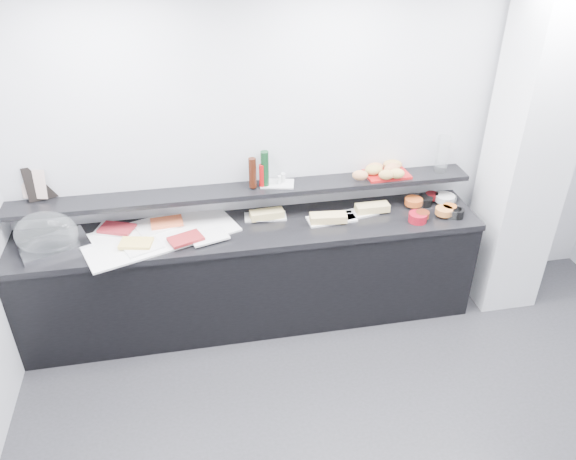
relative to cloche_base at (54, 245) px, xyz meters
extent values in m
cube|color=silver|center=(2.14, 0.32, 0.43)|extent=(5.00, 0.02, 2.70)
plane|color=white|center=(2.14, -1.68, 1.78)|extent=(5.00, 5.00, 0.00)
cube|color=silver|center=(3.64, -0.03, 0.43)|extent=(0.50, 0.50, 2.70)
cube|color=black|center=(1.44, 0.02, -0.50)|extent=(3.60, 0.60, 0.85)
cube|color=black|center=(1.44, 0.02, -0.05)|extent=(3.62, 0.62, 0.05)
cube|color=black|center=(1.44, 0.19, 0.21)|extent=(3.60, 0.25, 0.04)
cube|color=silver|center=(0.00, 0.00, 0.00)|extent=(0.55, 0.46, 0.04)
ellipsoid|color=white|center=(-0.03, 0.00, 0.11)|extent=(0.46, 0.31, 0.34)
cube|color=white|center=(0.75, 0.04, -0.01)|extent=(1.25, 0.89, 0.01)
cube|color=white|center=(0.42, 0.15, 0.00)|extent=(0.33, 0.27, 0.01)
cube|color=maroon|center=(0.44, 0.12, 0.02)|extent=(0.29, 0.24, 0.02)
cube|color=white|center=(0.74, 0.14, 0.00)|extent=(0.38, 0.32, 0.01)
cube|color=#F96333|center=(0.81, 0.15, 0.02)|extent=(0.26, 0.18, 0.02)
cube|color=white|center=(0.64, -0.15, 0.00)|extent=(0.31, 0.26, 0.01)
cube|color=#F6D15F|center=(0.59, -0.11, 0.02)|extent=(0.26, 0.19, 0.02)
cube|color=white|center=(1.11, -0.09, 0.00)|extent=(0.32, 0.26, 0.01)
cube|color=maroon|center=(0.95, -0.12, 0.02)|extent=(0.28, 0.23, 0.02)
cube|color=white|center=(1.58, 0.15, -0.01)|extent=(0.34, 0.17, 0.01)
cube|color=#E0C775|center=(1.59, 0.12, 0.02)|extent=(0.27, 0.12, 0.06)
cylinder|color=#BBBDC3|center=(1.56, 0.06, 0.00)|extent=(0.16, 0.03, 0.01)
cube|color=white|center=(2.09, 0.01, -0.01)|extent=(0.40, 0.19, 0.01)
cube|color=#DEBE74|center=(2.05, -0.03, 0.02)|extent=(0.29, 0.14, 0.06)
cylinder|color=silver|center=(2.03, -0.05, 0.00)|extent=(0.16, 0.03, 0.01)
cube|color=silver|center=(2.30, 0.06, -0.01)|extent=(0.38, 0.22, 0.01)
cube|color=#E1C476|center=(2.44, 0.06, 0.02)|extent=(0.27, 0.11, 0.06)
cylinder|color=silver|center=(2.29, 0.05, 0.00)|extent=(0.16, 0.02, 0.01)
cylinder|color=white|center=(2.82, 0.12, 0.02)|extent=(0.20, 0.20, 0.07)
cylinder|color=#D9561D|center=(2.80, 0.10, 0.03)|extent=(0.18, 0.18, 0.05)
cylinder|color=black|center=(2.90, 0.11, 0.02)|extent=(0.16, 0.16, 0.07)
cylinder|color=#5F0D11|center=(2.98, 0.16, 0.03)|extent=(0.14, 0.14, 0.05)
cylinder|color=white|center=(3.09, 0.09, 0.02)|extent=(0.17, 0.17, 0.07)
cylinder|color=silver|center=(3.08, 0.11, 0.03)|extent=(0.18, 0.18, 0.05)
cylinder|color=maroon|center=(2.74, -0.13, 0.02)|extent=(0.19, 0.19, 0.07)
cylinder|color=#591D0C|center=(2.79, -0.12, 0.03)|extent=(0.13, 0.13, 0.05)
cylinder|color=silver|center=(3.04, -0.10, 0.02)|extent=(0.15, 0.15, 0.07)
cylinder|color=orange|center=(2.98, -0.10, 0.03)|extent=(0.18, 0.18, 0.05)
cylinder|color=black|center=(3.08, -0.13, 0.02)|extent=(0.14, 0.14, 0.07)
cylinder|color=#D2631C|center=(3.04, -0.06, 0.03)|extent=(0.13, 0.13, 0.05)
cube|color=black|center=(-0.07, 0.32, 0.36)|extent=(0.24, 0.14, 0.26)
cube|color=#D2A397|center=(-0.12, 0.30, 0.36)|extent=(0.19, 0.09, 0.22)
cube|color=silver|center=(1.69, 0.21, 0.24)|extent=(0.29, 0.21, 0.01)
cylinder|color=#0E351A|center=(1.60, 0.25, 0.37)|extent=(0.07, 0.07, 0.26)
cylinder|color=#331309|center=(1.49, 0.19, 0.36)|extent=(0.07, 0.07, 0.24)
cylinder|color=#0D3217|center=(1.59, 0.20, 0.38)|extent=(0.07, 0.07, 0.28)
cylinder|color=#AC0C0D|center=(1.57, 0.19, 0.33)|extent=(0.05, 0.05, 0.18)
cylinder|color=silver|center=(1.74, 0.23, 0.28)|extent=(0.04, 0.04, 0.07)
cylinder|color=silver|center=(1.70, 0.20, 0.28)|extent=(0.04, 0.04, 0.07)
cube|color=#B31314|center=(2.59, 0.22, 0.24)|extent=(0.36, 0.26, 0.02)
ellipsoid|color=tan|center=(2.48, 0.24, 0.29)|extent=(0.14, 0.11, 0.08)
ellipsoid|color=#C7834B|center=(2.49, 0.24, 0.29)|extent=(0.18, 0.14, 0.08)
ellipsoid|color=#BD8B48|center=(2.65, 0.27, 0.29)|extent=(0.17, 0.13, 0.08)
ellipsoid|color=#C67F4B|center=(2.34, 0.13, 0.29)|extent=(0.14, 0.11, 0.08)
ellipsoid|color=tan|center=(2.54, 0.10, 0.29)|extent=(0.13, 0.10, 0.08)
ellipsoid|color=gold|center=(2.63, 0.11, 0.29)|extent=(0.14, 0.10, 0.08)
ellipsoid|color=#B49545|center=(2.47, 0.21, 0.29)|extent=(0.15, 0.10, 0.08)
ellipsoid|color=#C37A4A|center=(2.62, 0.21, 0.29)|extent=(0.18, 0.15, 0.08)
cylinder|color=white|center=(3.05, 0.21, 0.38)|extent=(0.14, 0.14, 0.30)
camera|label=1|loc=(1.04, -3.67, 2.24)|focal=35.00mm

